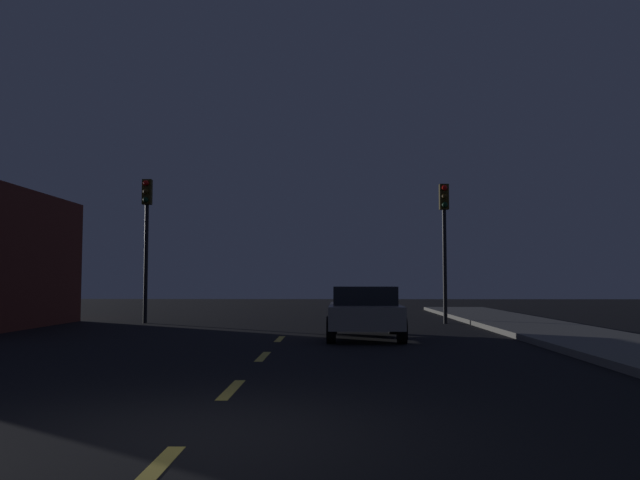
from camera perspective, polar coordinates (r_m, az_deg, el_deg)
ground_plane at (r=13.28m, az=-4.82°, el=-10.04°), size 80.00×80.00×0.00m
sidewalk_curb_right at (r=14.54m, az=26.45°, el=-8.82°), size 3.00×40.00×0.15m
lane_stripe_nearest at (r=5.32m, az=-14.87°, el=-19.53°), size 0.16×1.60×0.01m
lane_stripe_second at (r=8.95m, az=-7.91°, el=-13.08°), size 0.16×1.60×0.01m
lane_stripe_third at (r=12.68m, az=-5.12°, el=-10.32°), size 0.16×1.60×0.01m
lane_stripe_fourth at (r=16.45m, az=-3.62°, el=-8.81°), size 0.16×1.60×0.01m
traffic_signal_left at (r=23.43m, az=-15.24°, el=1.54°), size 0.32×0.38×5.09m
traffic_signal_right at (r=22.77m, az=11.05°, el=1.29°), size 0.32×0.38×4.89m
car_stopped_ahead at (r=16.59m, az=4.00°, el=-6.36°), size 1.94×3.91×1.34m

